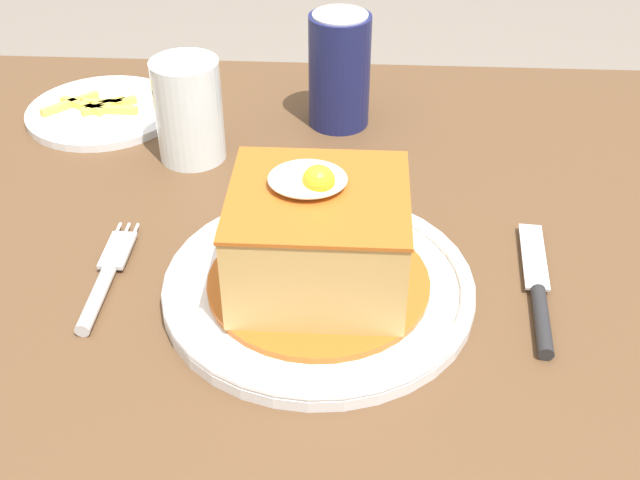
% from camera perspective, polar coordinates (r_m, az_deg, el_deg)
% --- Properties ---
extents(dining_table, '(1.23, 0.84, 0.76)m').
position_cam_1_polar(dining_table, '(0.75, -2.17, -9.01)').
color(dining_table, brown).
rests_on(dining_table, ground_plane).
extents(main_plate, '(0.25, 0.25, 0.02)m').
position_cam_1_polar(main_plate, '(0.64, -0.10, -3.30)').
color(main_plate, white).
rests_on(main_plate, dining_table).
extents(sandwich_meal, '(0.18, 0.18, 0.11)m').
position_cam_1_polar(sandwich_meal, '(0.61, -0.12, -0.07)').
color(sandwich_meal, '#B75B1E').
rests_on(sandwich_meal, main_plate).
extents(fork, '(0.02, 0.14, 0.01)m').
position_cam_1_polar(fork, '(0.67, -15.37, -2.98)').
color(fork, silver).
rests_on(fork, dining_table).
extents(knife, '(0.03, 0.17, 0.01)m').
position_cam_1_polar(knife, '(0.65, 15.56, -4.26)').
color(knife, '#262628').
rests_on(knife, dining_table).
extents(soda_can, '(0.07, 0.07, 0.12)m').
position_cam_1_polar(soda_can, '(0.86, 1.40, 12.13)').
color(soda_can, '#191E51').
rests_on(soda_can, dining_table).
extents(drinking_glass, '(0.07, 0.07, 0.10)m').
position_cam_1_polar(drinking_glass, '(0.81, -9.40, 8.75)').
color(drinking_glass, '#3F2314').
rests_on(drinking_glass, dining_table).
extents(side_plate_fries, '(0.17, 0.17, 0.02)m').
position_cam_1_polar(side_plate_fries, '(0.93, -15.41, 8.97)').
color(side_plate_fries, white).
rests_on(side_plate_fries, dining_table).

